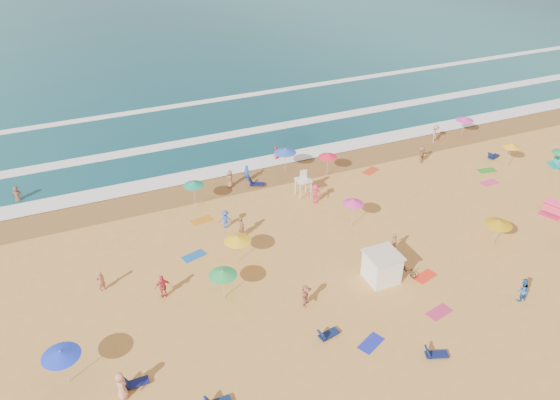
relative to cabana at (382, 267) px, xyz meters
name	(u,v)px	position (x,y,z in m)	size (l,w,h in m)	color
ground	(324,255)	(-2.32, 3.90, -1.00)	(220.00, 220.00, 0.00)	gold
ocean	(126,10)	(-2.32, 87.90, -1.00)	(220.00, 140.00, 0.18)	#0C4756
wet_sand	(261,177)	(-2.32, 16.40, -0.99)	(220.00, 220.00, 0.00)	olive
surf_foam	(230,138)	(-2.32, 25.22, -0.90)	(200.00, 18.70, 0.05)	white
cabana	(382,267)	(0.00, 0.00, 0.00)	(2.00, 2.00, 2.00)	white
cabana_roof	(383,255)	(0.00, 0.00, 1.06)	(2.20, 2.20, 0.12)	silver
bicycle	(407,270)	(1.90, -0.30, -0.59)	(0.54, 1.56, 0.82)	black
lifeguard_stand	(303,185)	(-0.21, 11.99, 0.05)	(1.20, 1.20, 2.10)	white
beach_umbrellas	(326,238)	(-2.73, 3.10, 1.13)	(56.69, 29.82, 0.79)	#1926D4
loungers	(403,259)	(2.51, 1.05, -0.83)	(40.39, 23.32, 0.34)	#101753
towels	(336,264)	(-2.03, 2.61, -0.98)	(40.98, 23.89, 0.03)	#B84217
popup_tents	(558,182)	(20.80, 4.49, -0.40)	(9.50, 8.06, 1.20)	#E1325D
beachgoers	(296,217)	(-2.68, 8.11, -0.19)	(40.23, 27.12, 2.06)	blue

